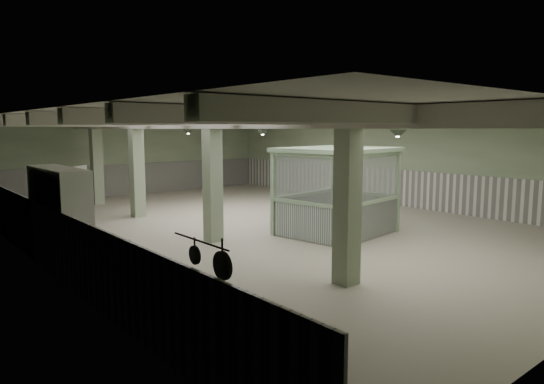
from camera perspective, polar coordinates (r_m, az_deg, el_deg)
floor at (r=16.22m, az=-1.37°, el=-3.86°), size 20.00×20.00×0.00m
ceiling at (r=15.91m, az=-1.41°, el=8.96°), size 14.00×20.00×0.02m
wall_back at (r=24.58m, az=-16.05°, el=3.93°), size 14.00×0.02×3.60m
wall_left at (r=12.87m, az=-26.63°, el=0.51°), size 0.02×20.00×3.60m
wall_right at (r=21.02m, az=13.77°, el=3.47°), size 0.02×20.00×3.60m
wainscot_left at (r=13.03m, az=-26.26°, el=-4.07°), size 0.05×19.90×1.50m
wainscot_right at (r=21.10m, az=13.64°, el=0.62°), size 0.05×19.90×1.50m
wainscot_back at (r=24.64m, az=-15.94°, el=1.49°), size 13.90×0.05×1.50m
girder at (r=14.49m, az=-9.27°, el=8.15°), size 0.45×19.90×0.40m
beam_a at (r=11.05m, az=23.76°, el=8.08°), size 13.90×0.35×0.32m
beam_b at (r=12.38m, az=13.26°, el=8.37°), size 13.90×0.35×0.32m
beam_c at (r=14.03m, az=5.01°, el=8.40°), size 13.90×0.35×0.32m
beam_d at (r=15.91m, az=-1.41°, el=8.31°), size 13.90×0.35×0.32m
beam_e at (r=17.93m, az=-6.42°, el=8.17°), size 13.90×0.35×0.32m
beam_f at (r=20.07m, az=-10.39°, el=8.01°), size 13.90×0.35×0.32m
beam_g at (r=22.28m, az=-13.58°, el=7.85°), size 13.90×0.35×0.32m
column_a at (r=9.90m, az=8.87°, el=-0.64°), size 0.42×0.42×3.60m
column_b at (r=13.70m, az=-7.00°, el=1.62°), size 0.42×0.42×3.60m
column_c at (r=18.10m, az=-15.62°, el=2.80°), size 0.42×0.42×3.60m
column_d at (r=21.80m, az=-19.95°, el=3.37°), size 0.42×0.42×3.60m
hook_rail at (r=5.84m, az=-8.47°, el=-5.75°), size 0.02×1.20×0.02m
pendant_front at (r=12.78m, az=14.57°, el=6.64°), size 0.44×0.44×0.22m
pendant_mid at (r=16.61m, az=-1.12°, el=7.00°), size 0.44×0.44×0.22m
pendant_back at (r=20.75m, az=-9.84°, el=6.98°), size 0.44×0.44×0.22m
prep_counter at (r=7.98m, az=-12.91°, el=-12.65°), size 0.89×5.13×0.91m
pitcher_near at (r=9.27m, az=-16.58°, el=-6.26°), size 0.24×0.26×0.26m
pitcher_far at (r=9.19m, az=-17.79°, el=-6.37°), size 0.21×0.24×0.28m
veg_colander at (r=6.28m, az=-4.58°, el=-12.89°), size 0.53×0.53×0.19m
orange_bowl at (r=5.98m, az=-2.95°, el=-14.53°), size 0.24×0.24×0.08m
skillet_near at (r=5.60m, az=-5.85°, el=-8.61°), size 0.05×0.34×0.34m
skillet_far at (r=6.10m, az=-9.07°, el=-7.33°), size 0.03×0.24×0.24m
walkin_cooler at (r=12.05m, az=-23.59°, el=-2.57°), size 1.22×2.65×2.43m
guard_booth at (r=14.76m, az=7.65°, el=1.90°), size 3.63×3.21×2.62m
filing_cabinet at (r=16.25m, az=11.92°, el=-2.01°), size 0.39×0.54×1.11m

